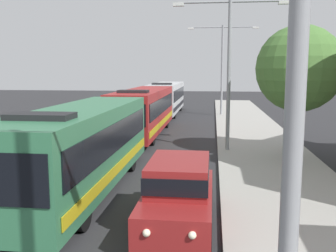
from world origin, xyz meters
name	(u,v)px	position (x,y,z in m)	size (l,w,h in m)	color
bus_lead	(83,145)	(-1.30, 13.63, 1.69)	(2.58, 10.78, 3.21)	#33724C
bus_second_in_line	(144,110)	(-1.30, 25.94, 1.69)	(2.58, 11.76, 3.21)	maroon
bus_middle	(167,97)	(-1.30, 38.34, 1.69)	(2.58, 11.46, 3.21)	silver
white_suv	(179,191)	(2.40, 10.90, 1.03)	(1.86, 4.53, 1.90)	maroon
streetlamp_mid	(229,58)	(4.10, 20.95, 4.97)	(5.86, 0.28, 7.82)	gray
streetlamp_far	(222,60)	(4.10, 37.29, 5.29)	(6.53, 0.28, 8.34)	gray
roadside_tree	(299,69)	(7.40, 19.83, 4.42)	(4.16, 4.16, 6.36)	#4C3823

